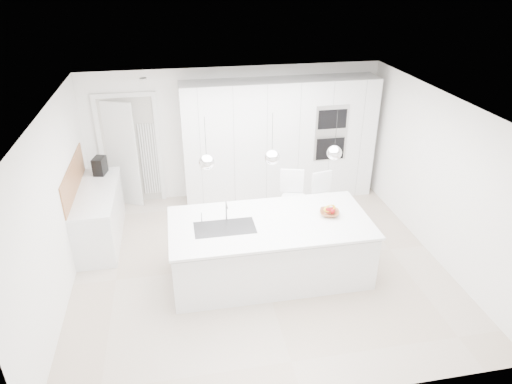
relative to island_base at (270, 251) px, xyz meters
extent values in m
plane|color=beige|center=(-0.10, 0.30, -0.43)|extent=(5.50, 5.50, 0.00)
plane|color=white|center=(-0.10, 2.80, 0.82)|extent=(5.50, 0.00, 5.50)
plane|color=white|center=(-2.85, 0.30, 0.82)|extent=(0.00, 5.00, 5.00)
plane|color=white|center=(-0.10, 0.30, 2.07)|extent=(5.50, 5.50, 0.00)
cube|color=white|center=(0.70, 2.50, 0.72)|extent=(3.60, 0.60, 2.30)
cube|color=white|center=(-2.30, 2.72, 0.57)|extent=(0.76, 0.38, 2.00)
cube|color=white|center=(-2.55, 1.50, 0.00)|extent=(0.60, 1.80, 0.86)
cube|color=white|center=(-2.55, 1.50, 0.45)|extent=(0.62, 1.82, 0.04)
cube|color=#A6693C|center=(-2.84, 1.50, 0.72)|extent=(0.02, 1.80, 0.50)
cube|color=white|center=(0.00, 0.00, 0.00)|extent=(2.80, 1.20, 0.86)
cube|color=white|center=(0.00, 0.05, 0.45)|extent=(2.84, 1.40, 0.04)
cylinder|color=white|center=(-0.60, 0.20, 0.62)|extent=(0.02, 0.02, 0.30)
sphere|color=white|center=(-0.85, 0.00, 1.47)|extent=(0.20, 0.20, 0.20)
sphere|color=white|center=(0.00, 0.00, 1.47)|extent=(0.20, 0.20, 0.20)
sphere|color=white|center=(0.85, 0.00, 1.47)|extent=(0.20, 0.20, 0.20)
imported|color=#A6693C|center=(0.88, 0.07, 0.50)|extent=(0.35, 0.35, 0.07)
cube|color=black|center=(-2.53, 2.16, 0.62)|extent=(0.23, 0.31, 0.30)
sphere|color=maroon|center=(0.90, 0.10, 0.54)|extent=(0.07, 0.07, 0.07)
sphere|color=maroon|center=(0.86, 0.07, 0.54)|extent=(0.09, 0.09, 0.09)
sphere|color=maroon|center=(0.94, 0.10, 0.54)|extent=(0.07, 0.07, 0.07)
sphere|color=maroon|center=(0.92, 0.06, 0.54)|extent=(0.08, 0.08, 0.08)
torus|color=yellow|center=(0.87, 0.07, 0.58)|extent=(0.23, 0.17, 0.21)
camera|label=1|loc=(-1.21, -5.35, 3.77)|focal=32.00mm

